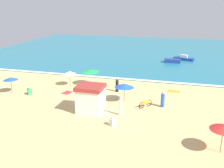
{
  "coord_description": "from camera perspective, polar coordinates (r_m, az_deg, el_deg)",
  "views": [
    {
      "loc": [
        10.14,
        -28.44,
        10.78
      ],
      "look_at": [
        1.99,
        1.42,
        0.8
      ],
      "focal_mm": 42.18,
      "sensor_mm": 36.0,
      "label": 1
    }
  ],
  "objects": [
    {
      "name": "lifeguard_cabana",
      "position": [
        26.24,
        -4.65,
        -3.12
      ],
      "size": [
        2.64,
        2.43,
        2.76
      ],
      "color": "white",
      "rests_on": "ground_plane"
    },
    {
      "name": "beach_umbrella_2",
      "position": [
        34.31,
        -4.68,
        2.86
      ],
      "size": [
        3.03,
        3.03,
        2.1
      ],
      "color": "silver",
      "rests_on": "ground_plane"
    },
    {
      "name": "beach_towel_0",
      "position": [
        33.21,
        13.21,
        -1.55
      ],
      "size": [
        1.56,
        0.94,
        0.01
      ],
      "color": "orange",
      "rests_on": "ground_plane"
    },
    {
      "name": "beachgoer_1",
      "position": [
        25.52,
        1.84,
        -4.79
      ],
      "size": [
        0.34,
        0.34,
        1.93
      ],
      "color": "white",
      "rests_on": "ground_plane"
    },
    {
      "name": "parked_bicycle",
      "position": [
        27.76,
        7.25,
        -4.28
      ],
      "size": [
        1.15,
        1.49,
        0.76
      ],
      "color": "black",
      "rests_on": "ground_plane"
    },
    {
      "name": "beach_umbrella_4",
      "position": [
        20.65,
        23.05,
        -8.54
      ],
      "size": [
        2.76,
        2.76,
        2.33
      ],
      "color": "#4C3823",
      "rests_on": "ground_plane"
    },
    {
      "name": "beach_towel_1",
      "position": [
        32.35,
        -9.7,
        -1.85
      ],
      "size": [
        1.24,
        1.48,
        0.01
      ],
      "color": "red",
      "rests_on": "ground_plane"
    },
    {
      "name": "beachgoer_7",
      "position": [
        23.71,
        0.08,
        -8.17
      ],
      "size": [
        0.56,
        0.56,
        0.87
      ],
      "color": "white",
      "rests_on": "ground_plane"
    },
    {
      "name": "beach_umbrella_1",
      "position": [
        34.44,
        -9.16,
        2.43
      ],
      "size": [
        2.27,
        2.28,
        1.98
      ],
      "color": "#4C3823",
      "rests_on": "ground_plane"
    },
    {
      "name": "small_boat_1",
      "position": [
        47.92,
        12.93,
        4.93
      ],
      "size": [
        2.81,
        1.38,
        0.64
      ],
      "color": "navy",
      "rests_on": "ocean_water"
    },
    {
      "name": "small_boat_0",
      "position": [
        50.52,
        15.29,
        5.4
      ],
      "size": [
        3.81,
        2.01,
        0.97
      ],
      "color": "navy",
      "rests_on": "ocean_water"
    },
    {
      "name": "beachgoer_0",
      "position": [
        32.01,
        1.1,
        -0.32
      ],
      "size": [
        0.51,
        0.51,
        1.68
      ],
      "color": "black",
      "rests_on": "ground_plane"
    },
    {
      "name": "beach_umbrella_3",
      "position": [
        28.61,
        2.69,
        -0.32
      ],
      "size": [
        2.95,
        2.95,
        2.1
      ],
      "color": "#4C3823",
      "rests_on": "ground_plane"
    },
    {
      "name": "beach_umbrella_0",
      "position": [
        33.53,
        -21.13,
        1.09
      ],
      "size": [
        2.44,
        2.44,
        1.99
      ],
      "color": "#4C3823",
      "rests_on": "ground_plane"
    },
    {
      "name": "wave_breaker_foam",
      "position": [
        37.73,
        -0.96,
        1.43
      ],
      "size": [
        57.0,
        0.7,
        0.01
      ],
      "primitive_type": "cube",
      "color": "white",
      "rests_on": "ocean_water"
    },
    {
      "name": "ocean_water",
      "position": [
        58.34,
        5.04,
        7.2
      ],
      "size": [
        60.0,
        44.0,
        0.1
      ],
      "primitive_type": "cube",
      "color": "teal",
      "rests_on": "ground_plane"
    },
    {
      "name": "beachgoer_3",
      "position": [
        28.01,
        10.94,
        -3.37
      ],
      "size": [
        0.55,
        0.55,
        1.7
      ],
      "color": "blue",
      "rests_on": "ground_plane"
    },
    {
      "name": "ground_plane",
      "position": [
        32.06,
        -4.1,
        -1.83
      ],
      "size": [
        60.0,
        60.0,
        0.0
      ],
      "primitive_type": "plane",
      "color": "#D8B775"
    },
    {
      "name": "beachgoer_6",
      "position": [
        32.64,
        -17.43,
        -1.51
      ],
      "size": [
        0.65,
        0.65,
        0.96
      ],
      "color": "green",
      "rests_on": "ground_plane"
    }
  ]
}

